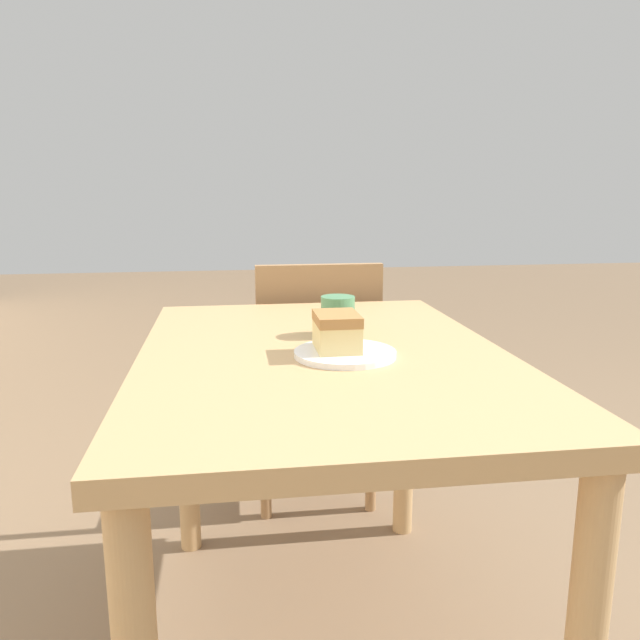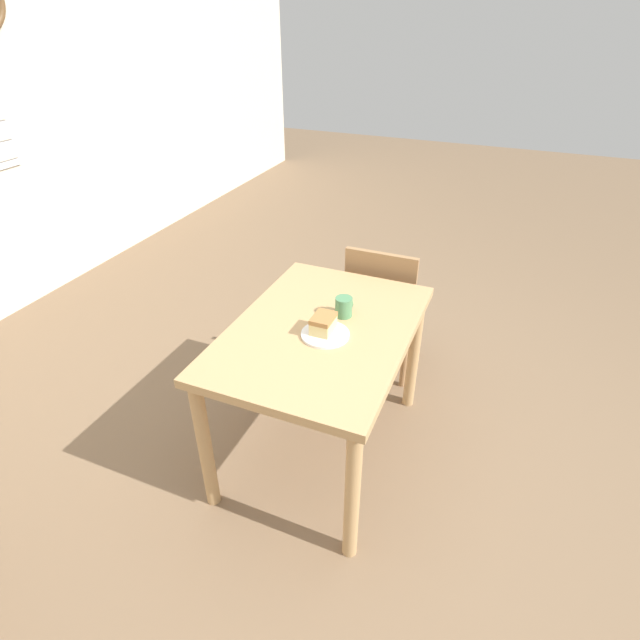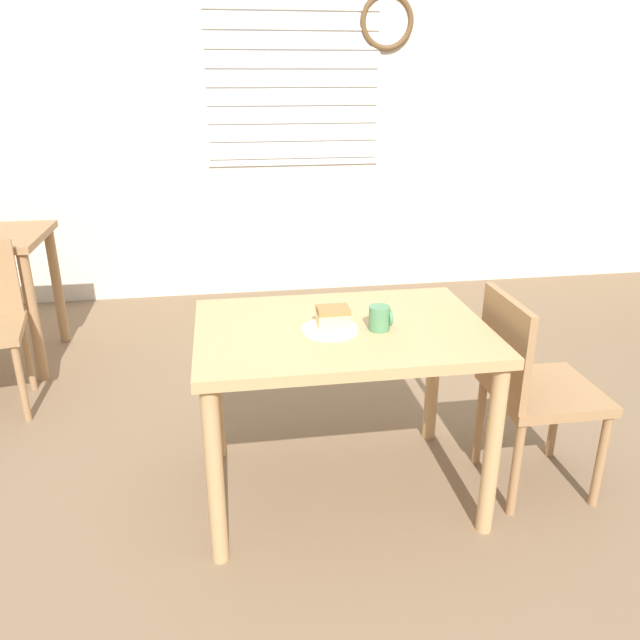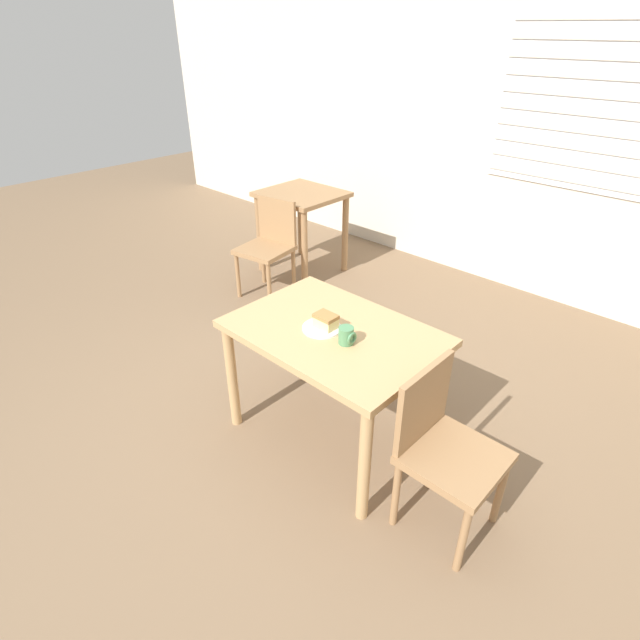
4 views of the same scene
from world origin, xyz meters
name	(u,v)px [view 2 (image 2 of 4)]	position (x,y,z in m)	size (l,w,h in m)	color
ground_plane	(395,489)	(0.00, 0.00, 0.00)	(14.00, 14.00, 0.00)	#7A6047
dining_table_near	(322,347)	(0.12, 0.42, 0.62)	(1.08, 0.75, 0.73)	tan
chair_near_window	(384,303)	(0.86, 0.34, 0.46)	(0.41, 0.41, 0.83)	#9E754C
plate	(325,334)	(0.07, 0.38, 0.73)	(0.21, 0.21, 0.01)	white
cake_slice	(323,323)	(0.08, 0.40, 0.78)	(0.12, 0.09, 0.07)	#E0C67F
coffee_mug	(344,306)	(0.25, 0.37, 0.77)	(0.08, 0.08, 0.09)	#4C8456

